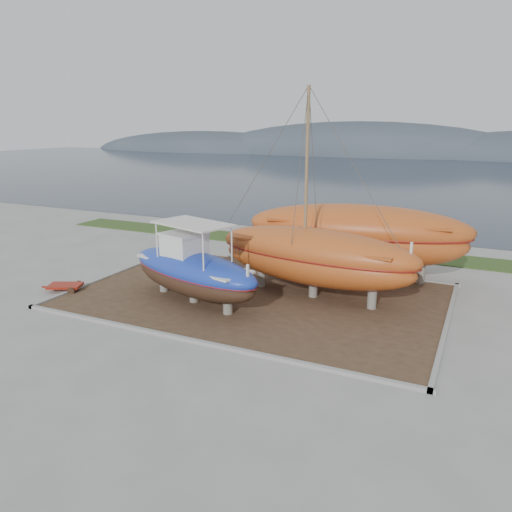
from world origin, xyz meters
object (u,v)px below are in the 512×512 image
at_px(orange_sailboat, 316,196).
at_px(orange_bare_hull, 356,243).
at_px(blue_caique, 193,263).
at_px(white_dinghy, 186,268).
at_px(red_trailer, 65,288).

distance_m(orange_sailboat, orange_bare_hull, 5.23).
height_order(blue_caique, white_dinghy, blue_caique).
relative_size(blue_caique, orange_sailboat, 0.77).
bearing_deg(blue_caique, red_trailer, -152.00).
bearing_deg(blue_caique, orange_bare_hull, 67.14).
height_order(white_dinghy, orange_sailboat, orange_sailboat).
height_order(blue_caique, orange_bare_hull, orange_bare_hull).
xyz_separation_m(white_dinghy, orange_bare_hull, (8.68, 4.12, 1.45)).
xyz_separation_m(orange_sailboat, red_trailer, (-12.18, -4.57, -4.99)).
xyz_separation_m(blue_caique, white_dinghy, (-2.53, 3.19, -1.40)).
distance_m(blue_caique, orange_sailboat, 6.76).
xyz_separation_m(blue_caique, orange_sailboat, (5.06, 3.21, 3.12)).
distance_m(blue_caique, white_dinghy, 4.30).
xyz_separation_m(white_dinghy, red_trailer, (-4.58, -4.54, -0.47)).
distance_m(white_dinghy, red_trailer, 6.47).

